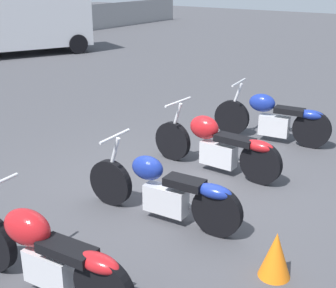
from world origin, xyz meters
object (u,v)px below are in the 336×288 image
Objects in this scene: motorcycle_slot_2 at (217,144)px; traffic_cone_near at (276,255)px; parked_van at (21,19)px; motorcycle_slot_1 at (164,190)px; motorcycle_slot_3 at (273,118)px; motorcycle_slot_0 at (45,253)px.

traffic_cone_near is (-1.94, -1.80, -0.19)m from motorcycle_slot_2.
parked_van is 14.84m from traffic_cone_near.
motorcycle_slot_3 is at bearing -3.15° from motorcycle_slot_1.
traffic_cone_near is (1.48, -1.66, -0.19)m from motorcycle_slot_0.
parked_van reaches higher than motorcycle_slot_3.
parked_van reaches higher than motorcycle_slot_2.
motorcycle_slot_3 reaches higher than traffic_cone_near.
traffic_cone_near is (-0.28, -1.56, -0.16)m from motorcycle_slot_1.
motorcycle_slot_1 is at bearing -7.87° from motorcycle_slot_0.
parked_van is (6.92, 11.37, 0.85)m from motorcycle_slot_1.
motorcycle_slot_0 is at bearing -176.67° from motorcycle_slot_2.
parked_van reaches higher than motorcycle_slot_0.
motorcycle_slot_3 reaches higher than motorcycle_slot_1.
motorcycle_slot_2 is 12.35m from parked_van.
motorcycle_slot_0 is 0.95× the size of motorcycle_slot_1.
motorcycle_slot_0 is 0.93× the size of motorcycle_slot_2.
motorcycle_slot_1 is 13.34m from parked_van.
traffic_cone_near is at bearing 174.66° from parked_van.
motorcycle_slot_2 is 0.43× the size of parked_van.
motorcycle_slot_1 is 0.98× the size of motorcycle_slot_2.
motorcycle_slot_0 is 0.96× the size of motorcycle_slot_3.
parked_van is (5.26, 11.14, 0.82)m from motorcycle_slot_2.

